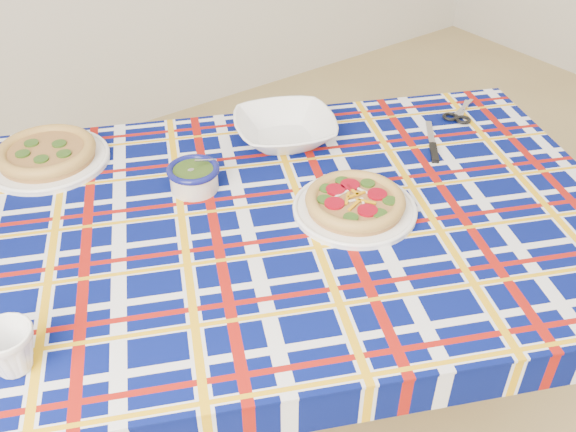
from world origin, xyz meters
TOP-DOWN VIEW (x-y plane):
  - floor at (0.00, 0.00)m, footprint 4.00×4.00m
  - dining_table at (-0.54, 0.30)m, footprint 1.66×1.39m
  - tablecloth at (-0.54, 0.30)m, footprint 1.70×1.43m
  - main_focaccia_plate at (-0.40, 0.22)m, footprint 0.35×0.35m
  - pesto_bowl at (-0.62, 0.48)m, footprint 0.16×0.16m
  - serving_bowl at (-0.35, 0.54)m, footprint 0.32×0.32m
  - second_focaccia_plate at (-0.84, 0.77)m, footprint 0.39×0.39m
  - mug at (-1.09, 0.22)m, footprint 0.12×0.12m
  - table_knife at (-0.04, 0.35)m, footprint 0.15×0.17m
  - kitchen_scissors at (0.12, 0.39)m, footprint 0.18×0.14m

SIDE VIEW (x-z plane):
  - floor at x=0.00m, z-range 0.00..0.00m
  - dining_table at x=-0.54m, z-range 0.27..0.94m
  - tablecloth at x=-0.54m, z-range 0.58..0.67m
  - table_knife at x=-0.04m, z-range 0.67..0.68m
  - kitchen_scissors at x=0.12m, z-range 0.67..0.69m
  - main_focaccia_plate at x=-0.40m, z-range 0.67..0.72m
  - second_focaccia_plate at x=-0.84m, z-range 0.67..0.72m
  - serving_bowl at x=-0.35m, z-range 0.67..0.73m
  - pesto_bowl at x=-0.62m, z-range 0.67..0.74m
  - mug at x=-1.09m, z-range 0.67..0.75m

